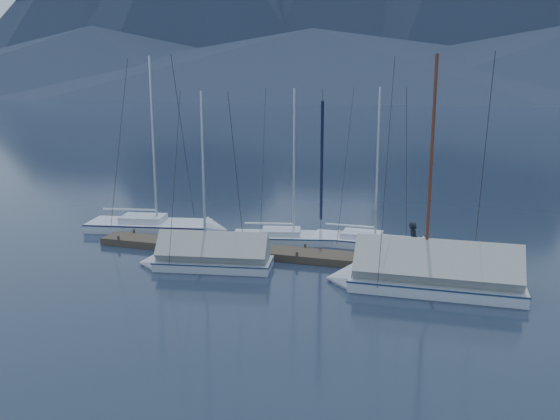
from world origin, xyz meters
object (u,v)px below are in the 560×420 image
object	(u,v)px
sailboat_open_left	(167,228)
sailboat_open_right	(384,244)
sailboat_open_mid	(303,239)
sailboat_covered_far	(203,259)
person	(413,242)
sailboat_covered_near	(421,277)

from	to	relation	value
sailboat_open_left	sailboat_open_right	distance (m)	11.53
sailboat_open_mid	sailboat_covered_far	world-z (taller)	sailboat_open_mid
person	sailboat_covered_far	bearing A→B (deg)	113.14
sailboat_open_left	person	xyz separation A→B (m)	(13.15, -2.75, 1.03)
sailboat_open_mid	sailboat_open_right	distance (m)	4.00
sailboat_open_mid	person	xyz separation A→B (m)	(5.61, -2.76, 1.06)
sailboat_open_right	sailboat_covered_far	distance (m)	8.93
sailboat_open_left	sailboat_covered_far	distance (m)	6.90
sailboat_open_left	sailboat_covered_near	xyz separation A→B (m)	(13.67, -5.12, 0.31)
sailboat_open_mid	sailboat_covered_far	distance (m)	6.02
sailboat_open_left	person	size ratio (longest dim) A/B	5.77
sailboat_open_mid	sailboat_open_left	bearing A→B (deg)	-179.92
sailboat_open_mid	person	distance (m)	6.34
sailboat_covered_far	person	bearing A→B (deg)	15.87
sailboat_open_right	sailboat_open_left	bearing A→B (deg)	-178.25
sailboat_open_right	sailboat_covered_near	size ratio (longest dim) A/B	0.85
sailboat_open_left	person	distance (m)	13.47
sailboat_open_mid	sailboat_covered_near	size ratio (longest dim) A/B	0.84
sailboat_covered_near	sailboat_covered_far	xyz separation A→B (m)	(-9.14, -0.08, -0.09)
sailboat_open_left	sailboat_open_mid	distance (m)	7.54
sailboat_open_right	person	size ratio (longest dim) A/B	4.82
sailboat_open_left	sailboat_open_mid	world-z (taller)	sailboat_open_left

